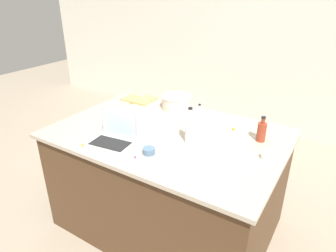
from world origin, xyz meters
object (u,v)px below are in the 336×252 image
butter_stick_left (140,96)px  laptop (114,137)px  mixing_bowl_large (177,102)px  ramekin_medium (149,151)px  ramekin_small (267,156)px  cutting_board (139,99)px  kitchen_timer (199,108)px  bottle_vinegar (190,129)px  bottle_soy (262,131)px

butter_stick_left → laptop: bearing=-64.6°
laptop → mixing_bowl_large: bearing=87.4°
laptop → ramekin_medium: 0.30m
mixing_bowl_large → ramekin_small: size_ratio=3.74×
cutting_board → mixing_bowl_large: bearing=0.2°
kitchen_timer → bottle_vinegar: bearing=-70.3°
bottle_soy → ramekin_small: bottle_soy is taller
ramekin_small → butter_stick_left: bearing=161.9°
mixing_bowl_large → bottle_soy: size_ratio=1.45×
bottle_vinegar → bottle_soy: bottle_vinegar is taller
laptop → bottle_soy: (0.88, 0.59, 0.03)m
mixing_bowl_large → ramekin_small: mixing_bowl_large is taller
laptop → bottle_soy: laptop is taller
bottle_vinegar → cutting_board: bearing=148.5°
ramekin_small → bottle_vinegar: bearing=-172.7°
bottle_vinegar → butter_stick_left: size_ratio=2.45×
butter_stick_left → ramekin_small: (1.38, -0.45, -0.02)m
mixing_bowl_large → cutting_board: mixing_bowl_large is taller
kitchen_timer → ramekin_small: bearing=-33.1°
cutting_board → ramekin_medium: 1.07m
ramekin_small → bottle_soy: bearing=115.6°
cutting_board → butter_stick_left: butter_stick_left is taller
butter_stick_left → ramekin_small: bearing=-18.1°
bottle_soy → ramekin_medium: (-0.58, -0.59, -0.06)m
laptop → ramekin_medium: bearing=1.5°
bottle_soy → butter_stick_left: 1.29m
butter_stick_left → ramekin_small: size_ratio=1.48×
mixing_bowl_large → ramekin_small: bearing=-25.3°
mixing_bowl_large → butter_stick_left: 0.43m
mixing_bowl_large → kitchen_timer: size_ratio=3.62×
ramekin_medium → kitchen_timer: 0.84m
laptop → bottle_vinegar: bearing=33.4°
bottle_vinegar → cutting_board: (-0.85, 0.52, -0.10)m
mixing_bowl_large → ramekin_small: 1.06m
laptop → bottle_vinegar: 0.55m
laptop → ramekin_medium: laptop is taller
laptop → kitchen_timer: laptop is taller
butter_stick_left → kitchen_timer: bearing=2.6°
mixing_bowl_large → bottle_vinegar: 0.67m
mixing_bowl_large → kitchen_timer: mixing_bowl_large is taller
cutting_board → laptop: bearing=-64.2°
ramekin_small → kitchen_timer: bearing=146.9°
mixing_bowl_large → bottle_vinegar: bearing=-51.4°
ramekin_medium → kitchen_timer: kitchen_timer is taller
laptop → ramekin_small: bearing=20.4°
mixing_bowl_large → ramekin_medium: (0.26, -0.81, -0.04)m
bottle_vinegar → kitchen_timer: (-0.20, 0.55, -0.07)m
cutting_board → ramekin_medium: size_ratio=3.55×
bottle_soy → laptop: bearing=-146.1°
ramekin_small → kitchen_timer: size_ratio=0.97×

